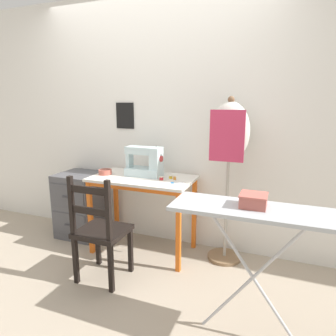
{
  "coord_description": "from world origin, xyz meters",
  "views": [
    {
      "loc": [
        1.26,
        -2.26,
        1.49
      ],
      "look_at": [
        0.28,
        0.25,
        0.89
      ],
      "focal_mm": 32.0,
      "sensor_mm": 36.0,
      "label": 1
    }
  ],
  "objects_px": {
    "dress_form": "(229,141)",
    "ironing_board": "(257,217)",
    "thread_spool_near_machine": "(161,178)",
    "storage_box": "(253,200)",
    "sewing_machine": "(146,162)",
    "thread_spool_mid_table": "(171,177)",
    "fabric_bowl": "(105,172)",
    "scissors": "(175,183)",
    "filing_cabinet": "(81,204)",
    "thread_spool_far_edge": "(175,178)",
    "wooden_chair": "(101,232)"
  },
  "relations": [
    {
      "from": "thread_spool_near_machine",
      "to": "thread_spool_mid_table",
      "type": "height_order",
      "value": "thread_spool_near_machine"
    },
    {
      "from": "thread_spool_near_machine",
      "to": "thread_spool_mid_table",
      "type": "bearing_deg",
      "value": 55.79
    },
    {
      "from": "filing_cabinet",
      "to": "dress_form",
      "type": "xyz_separation_m",
      "value": [
        1.62,
        0.05,
        0.79
      ]
    },
    {
      "from": "thread_spool_near_machine",
      "to": "dress_form",
      "type": "distance_m",
      "value": 0.71
    },
    {
      "from": "ironing_board",
      "to": "sewing_machine",
      "type": "bearing_deg",
      "value": 142.98
    },
    {
      "from": "thread_spool_mid_table",
      "to": "thread_spool_near_machine",
      "type": "bearing_deg",
      "value": -124.21
    },
    {
      "from": "thread_spool_mid_table",
      "to": "sewing_machine",
      "type": "bearing_deg",
      "value": 178.02
    },
    {
      "from": "scissors",
      "to": "filing_cabinet",
      "type": "relative_size",
      "value": 0.16
    },
    {
      "from": "thread_spool_far_edge",
      "to": "ironing_board",
      "type": "bearing_deg",
      "value": -44.9
    },
    {
      "from": "fabric_bowl",
      "to": "ironing_board",
      "type": "height_order",
      "value": "ironing_board"
    },
    {
      "from": "sewing_machine",
      "to": "ironing_board",
      "type": "distance_m",
      "value": 1.42
    },
    {
      "from": "scissors",
      "to": "thread_spool_near_machine",
      "type": "xyz_separation_m",
      "value": [
        -0.15,
        0.05,
        0.01
      ]
    },
    {
      "from": "thread_spool_far_edge",
      "to": "thread_spool_near_machine",
      "type": "bearing_deg",
      "value": -152.69
    },
    {
      "from": "fabric_bowl",
      "to": "thread_spool_far_edge",
      "type": "distance_m",
      "value": 0.73
    },
    {
      "from": "scissors",
      "to": "dress_form",
      "type": "relative_size",
      "value": 0.08
    },
    {
      "from": "thread_spool_mid_table",
      "to": "ironing_board",
      "type": "relative_size",
      "value": 0.04
    },
    {
      "from": "scissors",
      "to": "dress_form",
      "type": "height_order",
      "value": "dress_form"
    },
    {
      "from": "scissors",
      "to": "thread_spool_far_edge",
      "type": "height_order",
      "value": "thread_spool_far_edge"
    },
    {
      "from": "thread_spool_far_edge",
      "to": "dress_form",
      "type": "bearing_deg",
      "value": 13.27
    },
    {
      "from": "fabric_bowl",
      "to": "scissors",
      "type": "height_order",
      "value": "fabric_bowl"
    },
    {
      "from": "filing_cabinet",
      "to": "sewing_machine",
      "type": "bearing_deg",
      "value": -1.84
    },
    {
      "from": "scissors",
      "to": "thread_spool_mid_table",
      "type": "xyz_separation_m",
      "value": [
        -0.09,
        0.13,
        0.01
      ]
    },
    {
      "from": "scissors",
      "to": "storage_box",
      "type": "bearing_deg",
      "value": -42.54
    },
    {
      "from": "dress_form",
      "to": "storage_box",
      "type": "distance_m",
      "value": 0.98
    },
    {
      "from": "scissors",
      "to": "wooden_chair",
      "type": "bearing_deg",
      "value": -133.06
    },
    {
      "from": "thread_spool_mid_table",
      "to": "ironing_board",
      "type": "height_order",
      "value": "ironing_board"
    },
    {
      "from": "thread_spool_near_machine",
      "to": "storage_box",
      "type": "height_order",
      "value": "storage_box"
    },
    {
      "from": "thread_spool_mid_table",
      "to": "wooden_chair",
      "type": "relative_size",
      "value": 0.05
    },
    {
      "from": "ironing_board",
      "to": "storage_box",
      "type": "bearing_deg",
      "value": 138.93
    },
    {
      "from": "fabric_bowl",
      "to": "scissors",
      "type": "distance_m",
      "value": 0.77
    },
    {
      "from": "sewing_machine",
      "to": "dress_form",
      "type": "xyz_separation_m",
      "value": [
        0.79,
        0.07,
        0.24
      ]
    },
    {
      "from": "thread_spool_near_machine",
      "to": "storage_box",
      "type": "relative_size",
      "value": 0.28
    },
    {
      "from": "fabric_bowl",
      "to": "dress_form",
      "type": "xyz_separation_m",
      "value": [
        1.21,
        0.16,
        0.35
      ]
    },
    {
      "from": "sewing_machine",
      "to": "fabric_bowl",
      "type": "height_order",
      "value": "sewing_machine"
    },
    {
      "from": "fabric_bowl",
      "to": "thread_spool_far_edge",
      "type": "bearing_deg",
      "value": 4.01
    },
    {
      "from": "sewing_machine",
      "to": "scissors",
      "type": "bearing_deg",
      "value": -21.79
    },
    {
      "from": "thread_spool_mid_table",
      "to": "wooden_chair",
      "type": "height_order",
      "value": "wooden_chair"
    },
    {
      "from": "thread_spool_mid_table",
      "to": "storage_box",
      "type": "relative_size",
      "value": 0.27
    },
    {
      "from": "thread_spool_mid_table",
      "to": "wooden_chair",
      "type": "xyz_separation_m",
      "value": [
        -0.38,
        -0.64,
        -0.35
      ]
    },
    {
      "from": "sewing_machine",
      "to": "ironing_board",
      "type": "xyz_separation_m",
      "value": [
        1.14,
        -0.86,
        -0.08
      ]
    },
    {
      "from": "fabric_bowl",
      "to": "filing_cabinet",
      "type": "relative_size",
      "value": 0.18
    },
    {
      "from": "dress_form",
      "to": "ironing_board",
      "type": "relative_size",
      "value": 1.5
    },
    {
      "from": "thread_spool_near_machine",
      "to": "thread_spool_far_edge",
      "type": "distance_m",
      "value": 0.13
    },
    {
      "from": "sewing_machine",
      "to": "dress_form",
      "type": "relative_size",
      "value": 0.24
    },
    {
      "from": "thread_spool_mid_table",
      "to": "filing_cabinet",
      "type": "height_order",
      "value": "thread_spool_mid_table"
    },
    {
      "from": "scissors",
      "to": "storage_box",
      "type": "height_order",
      "value": "storage_box"
    },
    {
      "from": "thread_spool_near_machine",
      "to": "ironing_board",
      "type": "height_order",
      "value": "ironing_board"
    },
    {
      "from": "sewing_machine",
      "to": "ironing_board",
      "type": "bearing_deg",
      "value": -37.02
    },
    {
      "from": "thread_spool_mid_table",
      "to": "dress_form",
      "type": "xyz_separation_m",
      "value": [
        0.53,
        0.08,
        0.36
      ]
    },
    {
      "from": "ironing_board",
      "to": "dress_form",
      "type": "bearing_deg",
      "value": 110.37
    }
  ]
}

